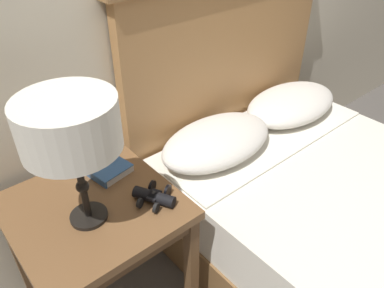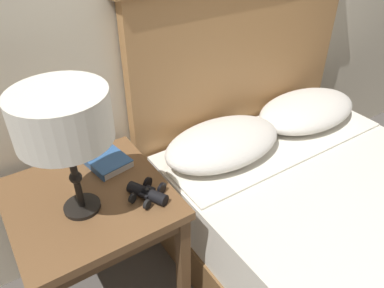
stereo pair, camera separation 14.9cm
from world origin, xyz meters
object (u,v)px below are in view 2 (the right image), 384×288
nightstand (91,212)px  binoculars_pair (148,193)px  book_on_nightstand (104,159)px  table_lamp (62,119)px  bed (368,251)px

nightstand → binoculars_pair: (0.18, -0.13, 0.11)m
book_on_nightstand → table_lamp: bearing=-129.6°
nightstand → table_lamp: size_ratio=1.36×
bed → binoculars_pair: 0.98m
nightstand → binoculars_pair: bearing=-35.5°
nightstand → table_lamp: bearing=-127.1°
binoculars_pair → book_on_nightstand: bearing=100.0°
table_lamp → book_on_nightstand: 0.44m
book_on_nightstand → binoculars_pair: (0.05, -0.29, 0.01)m
bed → book_on_nightstand: bed is taller
table_lamp → binoculars_pair: bearing=-20.2°
book_on_nightstand → binoculars_pair: binoculars_pair is taller
bed → binoculars_pair: (-0.78, 0.48, 0.35)m
bed → table_lamp: (-1.00, 0.56, 0.70)m
table_lamp → book_on_nightstand: size_ratio=1.99×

